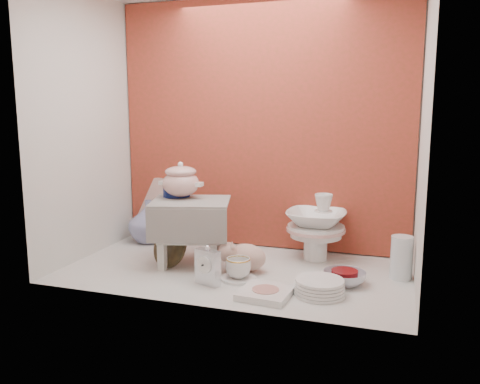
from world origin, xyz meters
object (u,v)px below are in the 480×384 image
(crystal_bowl, at_px, (344,278))
(plush_pig, at_px, (246,257))
(porcelain_tower, at_px, (316,227))
(floral_platter, at_px, (157,209))
(dinner_plate_stack, at_px, (320,287))
(soup_tureen, at_px, (181,180))
(step_stool, at_px, (191,232))
(mantel_clock, at_px, (208,265))
(blue_white_vase, at_px, (149,221))
(gold_rim_teacup, at_px, (238,268))

(crystal_bowl, bearing_deg, plush_pig, 176.79)
(plush_pig, distance_m, porcelain_tower, 0.46)
(floral_platter, xyz_separation_m, dinner_plate_stack, (1.17, -0.64, -0.17))
(soup_tureen, relative_size, floral_platter, 0.60)
(step_stool, height_order, floral_platter, floral_platter)
(mantel_clock, bearing_deg, plush_pig, 85.09)
(plush_pig, distance_m, dinner_plate_stack, 0.47)
(step_stool, distance_m, crystal_bowl, 0.85)
(blue_white_vase, height_order, porcelain_tower, porcelain_tower)
(blue_white_vase, xyz_separation_m, porcelain_tower, (1.08, -0.04, 0.06))
(step_stool, xyz_separation_m, soup_tureen, (-0.08, 0.05, 0.28))
(step_stool, distance_m, soup_tureen, 0.30)
(soup_tureen, distance_m, crystal_bowl, 1.02)
(plush_pig, bearing_deg, mantel_clock, -125.30)
(porcelain_tower, bearing_deg, gold_rim_teacup, -124.15)
(soup_tureen, relative_size, crystal_bowl, 1.18)
(blue_white_vase, height_order, plush_pig, blue_white_vase)
(mantel_clock, bearing_deg, floral_platter, 153.98)
(floral_platter, relative_size, mantel_clock, 2.10)
(gold_rim_teacup, xyz_separation_m, crystal_bowl, (0.51, 0.10, -0.03))
(blue_white_vase, bearing_deg, plush_pig, -25.13)
(step_stool, height_order, porcelain_tower, porcelain_tower)
(mantel_clock, distance_m, crystal_bowl, 0.67)
(step_stool, distance_m, plush_pig, 0.34)
(plush_pig, xyz_separation_m, dinner_plate_stack, (0.42, -0.20, -0.04))
(mantel_clock, relative_size, gold_rim_teacup, 1.52)
(soup_tureen, xyz_separation_m, porcelain_tower, (0.72, 0.24, -0.27))
(soup_tureen, distance_m, dinner_plate_stack, 0.97)
(gold_rim_teacup, bearing_deg, mantel_clock, -137.40)
(crystal_bowl, bearing_deg, dinner_plate_stack, -118.02)
(blue_white_vase, bearing_deg, step_stool, -36.53)
(plush_pig, distance_m, gold_rim_teacup, 0.13)
(mantel_clock, relative_size, porcelain_tower, 0.51)
(porcelain_tower, bearing_deg, mantel_clock, -127.15)
(plush_pig, bearing_deg, porcelain_tower, 36.95)
(blue_white_vase, xyz_separation_m, gold_rim_teacup, (0.77, -0.49, -0.07))
(mantel_clock, height_order, porcelain_tower, porcelain_tower)
(soup_tureen, distance_m, plush_pig, 0.56)
(soup_tureen, bearing_deg, floral_platter, 134.15)
(blue_white_vase, xyz_separation_m, crystal_bowl, (1.28, -0.39, -0.10))
(step_stool, height_order, blue_white_vase, step_stool)
(floral_platter, distance_m, porcelain_tower, 1.06)
(gold_rim_teacup, relative_size, dinner_plate_stack, 0.53)
(step_stool, xyz_separation_m, porcelain_tower, (0.64, 0.29, 0.01))
(floral_platter, relative_size, dinner_plate_stack, 1.70)
(step_stool, height_order, dinner_plate_stack, step_stool)
(step_stool, relative_size, dinner_plate_stack, 1.73)
(porcelain_tower, bearing_deg, plush_pig, -133.83)
(dinner_plate_stack, bearing_deg, crystal_bowl, 61.98)
(floral_platter, distance_m, dinner_plate_stack, 1.34)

